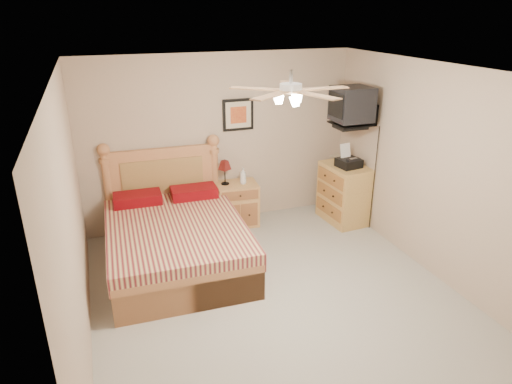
{
  "coord_description": "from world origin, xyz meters",
  "views": [
    {
      "loc": [
        -1.7,
        -3.99,
        3.04
      ],
      "look_at": [
        0.07,
        0.9,
        0.95
      ],
      "focal_mm": 32.0,
      "sensor_mm": 36.0,
      "label": 1
    }
  ],
  "objects": [
    {
      "name": "ceiling",
      "position": [
        0.0,
        0.0,
        2.5
      ],
      "size": [
        4.0,
        4.5,
        0.04
      ],
      "primitive_type": "cube",
      "color": "white",
      "rests_on": "ground"
    },
    {
      "name": "wall_back",
      "position": [
        0.0,
        2.25,
        1.25
      ],
      "size": [
        4.0,
        0.04,
        2.5
      ],
      "primitive_type": "cube",
      "color": "tan",
      "rests_on": "ground"
    },
    {
      "name": "nightstand",
      "position": [
        0.16,
        2.0,
        0.32
      ],
      "size": [
        0.64,
        0.5,
        0.65
      ],
      "primitive_type": "cube",
      "rotation": [
        0.0,
        0.0,
        -0.09
      ],
      "color": "#AF8449",
      "rests_on": "ground"
    },
    {
      "name": "magazine_upper",
      "position": [
        1.72,
        1.87,
        0.92
      ],
      "size": [
        0.26,
        0.31,
        0.02
      ],
      "primitive_type": "imported",
      "rotation": [
        0.0,
        0.0,
        0.32
      ],
      "color": "gray",
      "rests_on": "magazine_lower"
    },
    {
      "name": "wall_front",
      "position": [
        0.0,
        -2.25,
        1.25
      ],
      "size": [
        4.0,
        0.04,
        2.5
      ],
      "primitive_type": "cube",
      "color": "tan",
      "rests_on": "ground"
    },
    {
      "name": "floor",
      "position": [
        0.0,
        0.0,
        0.0
      ],
      "size": [
        4.5,
        4.5,
        0.0
      ],
      "primitive_type": "plane",
      "color": "gray",
      "rests_on": "ground"
    },
    {
      "name": "bed",
      "position": [
        -0.92,
        1.12,
        0.69
      ],
      "size": [
        1.7,
        2.19,
        1.38
      ],
      "primitive_type": null,
      "rotation": [
        0.0,
        0.0,
        -0.04
      ],
      "color": "#BC7848",
      "rests_on": "ground"
    },
    {
      "name": "ceiling_fan",
      "position": [
        0.0,
        -0.2,
        2.36
      ],
      "size": [
        1.14,
        1.14,
        0.28
      ],
      "primitive_type": null,
      "color": "silver",
      "rests_on": "ceiling"
    },
    {
      "name": "magazine_lower",
      "position": [
        1.71,
        1.85,
        0.9
      ],
      "size": [
        0.27,
        0.3,
        0.02
      ],
      "primitive_type": "imported",
      "rotation": [
        0.0,
        0.0,
        -0.4
      ],
      "color": "beige",
      "rests_on": "dresser"
    },
    {
      "name": "wall_right",
      "position": [
        2.0,
        0.0,
        1.25
      ],
      "size": [
        0.04,
        4.5,
        2.5
      ],
      "primitive_type": "cube",
      "color": "tan",
      "rests_on": "ground"
    },
    {
      "name": "lotion_bottle",
      "position": [
        0.25,
        1.98,
        0.77
      ],
      "size": [
        0.11,
        0.11,
        0.25
      ],
      "primitive_type": "imported",
      "rotation": [
        0.0,
        0.0,
        0.2
      ],
      "color": "white",
      "rests_on": "nightstand"
    },
    {
      "name": "dresser",
      "position": [
        1.73,
        1.57,
        0.44
      ],
      "size": [
        0.57,
        0.79,
        0.89
      ],
      "primitive_type": "cube",
      "rotation": [
        0.0,
        0.0,
        0.07
      ],
      "color": "#AA8041",
      "rests_on": "ground"
    },
    {
      "name": "wall_left",
      "position": [
        -2.0,
        0.0,
        1.25
      ],
      "size": [
        0.04,
        4.5,
        2.5
      ],
      "primitive_type": "cube",
      "color": "tan",
      "rests_on": "ground"
    },
    {
      "name": "table_lamp",
      "position": [
        -0.0,
        2.05,
        0.83
      ],
      "size": [
        0.24,
        0.24,
        0.36
      ],
      "primitive_type": null,
      "rotation": [
        0.0,
        0.0,
        -0.29
      ],
      "color": "#5B1513",
      "rests_on": "nightstand"
    },
    {
      "name": "fax_machine",
      "position": [
        1.73,
        1.51,
        1.05
      ],
      "size": [
        0.35,
        0.37,
        0.33
      ],
      "primitive_type": null,
      "rotation": [
        0.0,
        0.0,
        0.14
      ],
      "color": "black",
      "rests_on": "dresser"
    },
    {
      "name": "wall_tv",
      "position": [
        1.75,
        1.34,
        1.81
      ],
      "size": [
        0.56,
        0.46,
        0.58
      ],
      "primitive_type": null,
      "color": "black",
      "rests_on": "wall_right"
    },
    {
      "name": "framed_picture",
      "position": [
        0.27,
        2.23,
        1.62
      ],
      "size": [
        0.46,
        0.04,
        0.46
      ],
      "primitive_type": "cube",
      "color": "black",
      "rests_on": "wall_back"
    }
  ]
}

